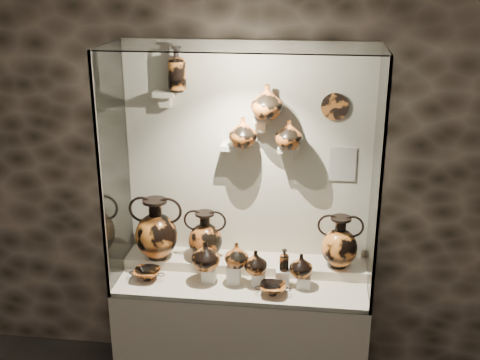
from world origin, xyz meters
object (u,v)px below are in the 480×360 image
at_px(kylix_right, 273,288).
at_px(jug_e, 301,265).
at_px(lekythos_tall, 177,67).
at_px(jug_a, 206,255).
at_px(amphora_mid, 205,235).
at_px(ovoid_vase_b, 267,101).
at_px(ovoid_vase_a, 243,132).
at_px(ovoid_vase_c, 289,134).
at_px(amphora_left, 156,229).
at_px(lekythos_small, 284,259).
at_px(amphora_right, 340,242).
at_px(kylix_left, 147,274).
at_px(jug_c, 256,262).
at_px(jug_b, 237,255).

bearing_deg(kylix_right, jug_e, 26.19).
xyz_separation_m(kylix_right, lekythos_tall, (-0.68, 0.40, 1.36)).
height_order(jug_a, jug_e, jug_a).
bearing_deg(amphora_mid, ovoid_vase_b, 1.81).
distance_m(ovoid_vase_a, ovoid_vase_c, 0.30).
bearing_deg(amphora_left, ovoid_vase_a, 6.95).
xyz_separation_m(lekythos_small, ovoid_vase_a, (-0.31, 0.25, 0.78)).
height_order(amphora_left, jug_a, amphora_left).
height_order(amphora_right, ovoid_vase_c, ovoid_vase_c).
height_order(amphora_left, kylix_left, amphora_left).
distance_m(jug_e, lekythos_tall, 1.53).
distance_m(kylix_left, ovoid_vase_b, 1.42).
bearing_deg(ovoid_vase_b, jug_e, -37.40).
height_order(jug_c, ovoid_vase_b, ovoid_vase_b).
xyz_separation_m(jug_c, jug_e, (0.30, 0.01, -0.01)).
height_order(amphora_mid, jug_c, amphora_mid).
xyz_separation_m(amphora_mid, jug_b, (0.25, -0.20, -0.03)).
height_order(jug_a, jug_b, jug_a).
bearing_deg(jug_c, amphora_left, 150.48).
height_order(jug_e, ovoid_vase_c, ovoid_vase_c).
distance_m(amphora_left, ovoid_vase_c, 1.14).
bearing_deg(amphora_right, jug_b, -176.02).
bearing_deg(kylix_left, lekythos_tall, 54.64).
distance_m(amphora_right, jug_b, 0.71).
bearing_deg(amphora_right, kylix_right, -156.11).
height_order(amphora_mid, jug_b, amphora_mid).
bearing_deg(lekythos_tall, jug_b, -43.97).
relative_size(amphora_right, jug_e, 2.31).
xyz_separation_m(amphora_left, lekythos_small, (0.90, -0.17, -0.09)).
height_order(amphora_left, lekythos_small, amphora_left).
xyz_separation_m(kylix_left, kylix_right, (0.86, -0.09, -0.00)).
bearing_deg(jug_c, amphora_right, 4.92).
bearing_deg(jug_e, amphora_right, 50.03).
bearing_deg(kylix_right, jug_c, 129.90).
relative_size(lekythos_small, ovoid_vase_c, 0.91).
height_order(jug_e, ovoid_vase_b, ovoid_vase_b).
xyz_separation_m(jug_a, lekythos_small, (0.52, 0.01, 0.01)).
bearing_deg(jug_e, jug_c, -164.70).
bearing_deg(jug_e, lekythos_small, -163.28).
height_order(lekythos_tall, ovoid_vase_b, lekythos_tall).
height_order(lekythos_small, kylix_right, lekythos_small).
bearing_deg(jug_a, amphora_left, 163.96).
height_order(jug_a, lekythos_tall, lekythos_tall).
relative_size(jug_c, ovoid_vase_b, 0.73).
bearing_deg(jug_b, jug_e, -7.96).
distance_m(jug_b, lekythos_small, 0.32).
xyz_separation_m(jug_b, lekythos_tall, (-0.43, 0.29, 1.19)).
bearing_deg(kylix_right, jug_a, 157.59).
bearing_deg(amphora_right, ovoid_vase_b, 162.63).
bearing_deg(kylix_left, amphora_right, 5.31).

